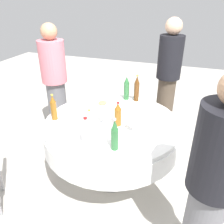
# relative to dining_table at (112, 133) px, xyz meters

# --- Properties ---
(ground_plane) EXTENTS (10.00, 10.00, 0.00)m
(ground_plane) POSITION_rel_dining_table_xyz_m (0.00, 0.00, -0.59)
(ground_plane) COLOR #B7B2A8
(dining_table) EXTENTS (1.44, 1.44, 0.74)m
(dining_table) POSITION_rel_dining_table_xyz_m (0.00, 0.00, 0.00)
(dining_table) COLOR white
(dining_table) RESTS_ON ground_plane
(bottle_brown_outer) EXTENTS (0.06, 0.06, 0.33)m
(bottle_brown_outer) POSITION_rel_dining_table_xyz_m (-0.58, 0.12, 0.30)
(bottle_brown_outer) COLOR #593314
(bottle_brown_outer) RESTS_ON dining_table
(bottle_green_inner) EXTENTS (0.07, 0.07, 0.30)m
(bottle_green_inner) POSITION_rel_dining_table_xyz_m (0.45, 0.18, 0.28)
(bottle_green_inner) COLOR #2D6B38
(bottle_green_inner) RESTS_ON dining_table
(bottle_green_east) EXTENTS (0.07, 0.07, 0.31)m
(bottle_green_east) POSITION_rel_dining_table_xyz_m (-0.59, -0.01, 0.29)
(bottle_green_east) COLOR #2D6B38
(bottle_green_east) RESTS_ON dining_table
(bottle_amber_rear) EXTENTS (0.07, 0.07, 0.26)m
(bottle_amber_rear) POSITION_rel_dining_table_xyz_m (0.06, 0.08, 0.27)
(bottle_amber_rear) COLOR #8C5619
(bottle_amber_rear) RESTS_ON dining_table
(bottle_amber_near) EXTENTS (0.06, 0.06, 0.29)m
(bottle_amber_near) POSITION_rel_dining_table_xyz_m (0.16, -0.59, 0.28)
(bottle_amber_near) COLOR #8C5619
(bottle_amber_near) RESTS_ON dining_table
(bottle_clear_right) EXTENTS (0.07, 0.07, 0.28)m
(bottle_clear_right) POSITION_rel_dining_table_xyz_m (0.48, -0.07, 0.28)
(bottle_clear_right) COLOR silver
(bottle_clear_right) RESTS_ON dining_table
(bottle_clear_west) EXTENTS (0.06, 0.06, 0.25)m
(bottle_clear_west) POSITION_rel_dining_table_xyz_m (0.29, -0.12, 0.26)
(bottle_clear_west) COLOR silver
(bottle_clear_west) RESTS_ON dining_table
(wine_glass_rear) EXTENTS (0.07, 0.07, 0.14)m
(wine_glass_rear) POSITION_rel_dining_table_xyz_m (0.12, 0.25, 0.24)
(wine_glass_rear) COLOR white
(wine_glass_rear) RESTS_ON dining_table
(wine_glass_near) EXTENTS (0.07, 0.07, 0.14)m
(wine_glass_near) POSITION_rel_dining_table_xyz_m (0.06, -0.07, 0.24)
(wine_glass_near) COLOR white
(wine_glass_near) RESTS_ON dining_table
(wine_glass_right) EXTENTS (0.07, 0.07, 0.15)m
(wine_glass_right) POSITION_rel_dining_table_xyz_m (-0.05, 0.26, 0.26)
(wine_glass_right) COLOR white
(wine_glass_right) RESTS_ON dining_table
(plate_far) EXTENTS (0.25, 0.25, 0.02)m
(plate_far) POSITION_rel_dining_table_xyz_m (-0.30, 0.30, 0.15)
(plate_far) COLOR white
(plate_far) RESTS_ON dining_table
(plate_left) EXTENTS (0.26, 0.26, 0.04)m
(plate_left) POSITION_rel_dining_table_xyz_m (-0.33, -0.23, 0.16)
(plate_left) COLOR white
(plate_left) RESTS_ON dining_table
(knife_inner) EXTENTS (0.18, 0.06, 0.00)m
(knife_inner) POSITION_rel_dining_table_xyz_m (0.33, -0.44, 0.15)
(knife_inner) COLOR silver
(knife_inner) RESTS_ON dining_table
(fork_east) EXTENTS (0.18, 0.03, 0.00)m
(fork_east) POSITION_rel_dining_table_xyz_m (0.02, 0.51, 0.15)
(fork_east) COLOR silver
(fork_east) RESTS_ON dining_table
(folded_napkin) EXTENTS (0.14, 0.14, 0.02)m
(folded_napkin) POSITION_rel_dining_table_xyz_m (-0.40, 0.06, 0.16)
(folded_napkin) COLOR white
(folded_napkin) RESTS_ON dining_table
(person_outer) EXTENTS (0.34, 0.34, 1.61)m
(person_outer) POSITION_rel_dining_table_xyz_m (-0.58, -1.03, 0.25)
(person_outer) COLOR slate
(person_outer) RESTS_ON ground_plane
(person_inner) EXTENTS (0.34, 0.34, 1.60)m
(person_inner) POSITION_rel_dining_table_xyz_m (0.71, 0.94, 0.24)
(person_inner) COLOR slate
(person_inner) RESTS_ON ground_plane
(person_east) EXTENTS (0.34, 0.34, 1.66)m
(person_east) POSITION_rel_dining_table_xyz_m (-1.31, 0.41, 0.28)
(person_east) COLOR #4C3F33
(person_east) RESTS_ON ground_plane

